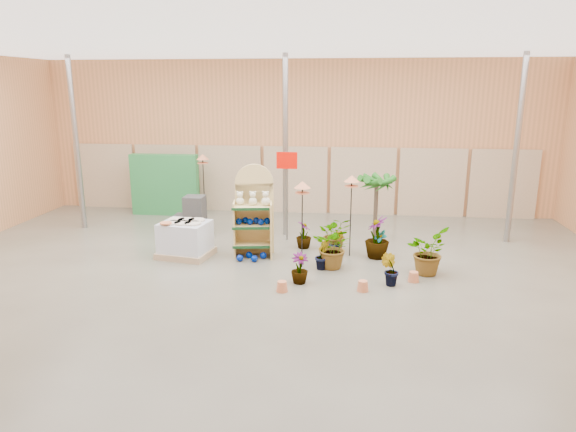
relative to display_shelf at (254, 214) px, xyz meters
name	(u,v)px	position (x,y,z in m)	size (l,w,h in m)	color
room	(270,164)	(0.51, -0.90, 1.27)	(15.20, 12.10, 4.70)	#545247
display_shelf	(254,214)	(0.00, 0.00, 0.00)	(0.94, 0.67, 2.06)	tan
teddy_bears	(254,199)	(0.02, -0.10, 0.36)	(0.76, 0.19, 0.32)	beige
gazing_balls_shelf	(253,221)	(0.00, -0.12, -0.13)	(0.76, 0.26, 0.14)	navy
gazing_balls_floor	(252,257)	(0.01, -0.41, -0.87)	(0.63, 0.39, 0.15)	navy
pallet_stack	(185,239)	(-1.51, -0.32, -0.54)	(1.26, 1.11, 0.83)	tan
charcoal_planters	(191,218)	(-1.92, 1.46, -0.52)	(0.80, 0.50, 1.00)	#2A2A2A
trellis_stock	(165,185)	(-3.29, 3.39, -0.04)	(2.00, 0.30, 1.80)	#257638
offer_sign	(287,178)	(0.61, 1.17, 0.63)	(0.50, 0.08, 2.20)	gray
bird_table_front	(302,188)	(1.15, -0.74, 0.77)	(0.34, 0.34, 1.85)	black
bird_table_right	(352,181)	(2.16, 0.14, 0.77)	(0.34, 0.34, 1.84)	black
bird_table_back	(203,159)	(-1.86, 2.53, 0.86)	(0.34, 0.34, 1.94)	black
palm	(377,182)	(2.76, 1.30, 0.57)	(0.70, 0.70, 1.77)	#443528
potted_plant_1	(321,255)	(1.57, -0.79, -0.64)	(0.33, 0.26, 0.60)	#1B5915
potted_plant_2	(334,247)	(1.82, -0.71, -0.48)	(0.83, 0.72, 0.92)	#1B5915
potted_plant_3	(377,237)	(2.76, 0.08, -0.47)	(0.53, 0.53, 0.95)	#1B5915
potted_plant_4	(380,244)	(2.83, 0.07, -0.62)	(0.34, 0.23, 0.64)	#1B5915
potted_plant_5	(336,242)	(1.85, 0.18, -0.64)	(0.33, 0.26, 0.59)	#1B5915
potted_plant_6	(335,234)	(1.82, 0.42, -0.52)	(0.75, 0.65, 0.84)	#1B5915
potted_plant_7	(300,268)	(1.19, -1.64, -0.64)	(0.34, 0.34, 0.60)	#1B5915
potted_plant_9	(390,270)	(2.92, -1.55, -0.63)	(0.34, 0.28, 0.62)	#1B5915
potted_plant_10	(427,251)	(3.71, -0.81, -0.46)	(0.86, 0.74, 0.95)	#1B5915
potted_plant_11	(304,235)	(1.07, 0.60, -0.62)	(0.36, 0.36, 0.64)	#1B5915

